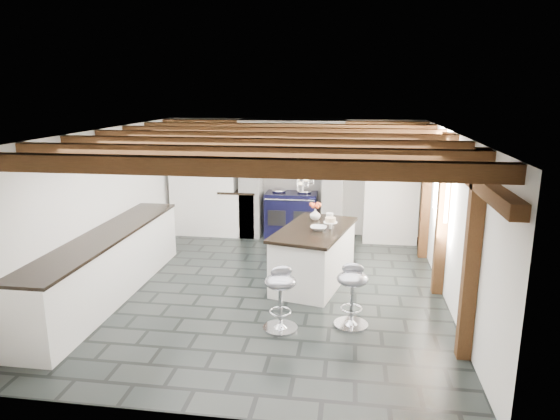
# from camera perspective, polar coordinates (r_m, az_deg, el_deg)

# --- Properties ---
(ground) EXTENTS (6.00, 6.00, 0.00)m
(ground) POSITION_cam_1_polar(r_m,az_deg,el_deg) (7.46, -1.21, -8.94)
(ground) COLOR black
(ground) RESTS_ON ground
(room_shell) EXTENTS (6.00, 6.03, 6.00)m
(room_shell) POSITION_cam_1_polar(r_m,az_deg,el_deg) (8.58, -3.72, 1.53)
(room_shell) COLOR white
(room_shell) RESTS_ON ground
(range_cooker) EXTENTS (1.00, 0.63, 0.99)m
(range_cooker) POSITION_cam_1_polar(r_m,az_deg,el_deg) (9.83, 1.32, -0.46)
(range_cooker) COLOR black
(range_cooker) RESTS_ON ground
(kitchen_island) EXTENTS (1.28, 1.90, 1.14)m
(kitchen_island) POSITION_cam_1_polar(r_m,az_deg,el_deg) (7.55, 3.92, -5.11)
(kitchen_island) COLOR white
(kitchen_island) RESTS_ON ground
(bar_stool_near) EXTENTS (0.43, 0.43, 0.79)m
(bar_stool_near) POSITION_cam_1_polar(r_m,az_deg,el_deg) (6.24, 8.24, -8.87)
(bar_stool_near) COLOR silver
(bar_stool_near) RESTS_ON ground
(bar_stool_far) EXTENTS (0.51, 0.51, 0.79)m
(bar_stool_far) POSITION_cam_1_polar(r_m,az_deg,el_deg) (6.09, 0.01, -9.28)
(bar_stool_far) COLOR silver
(bar_stool_far) RESTS_ON ground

